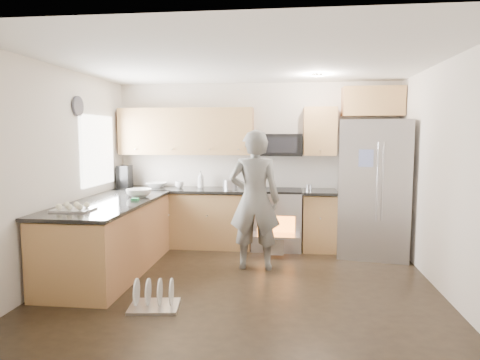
# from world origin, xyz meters

# --- Properties ---
(ground) EXTENTS (4.50, 4.50, 0.00)m
(ground) POSITION_xyz_m (0.00, 0.00, 0.00)
(ground) COLOR black
(ground) RESTS_ON ground
(room_shell) EXTENTS (4.54, 4.04, 2.62)m
(room_shell) POSITION_xyz_m (-0.04, 0.02, 1.67)
(room_shell) COLOR beige
(room_shell) RESTS_ON ground
(back_cabinet_run) EXTENTS (4.45, 0.64, 2.50)m
(back_cabinet_run) POSITION_xyz_m (-0.59, 1.75, 0.96)
(back_cabinet_run) COLOR #9F653F
(back_cabinet_run) RESTS_ON ground
(peninsula) EXTENTS (0.96, 2.36, 1.03)m
(peninsula) POSITION_xyz_m (-1.75, 0.25, 0.46)
(peninsula) COLOR #9F653F
(peninsula) RESTS_ON ground
(stove_range) EXTENTS (0.76, 0.97, 1.79)m
(stove_range) POSITION_xyz_m (0.35, 1.69, 0.68)
(stove_range) COLOR #B7B7BC
(stove_range) RESTS_ON ground
(refrigerator) EXTENTS (1.09, 0.91, 1.99)m
(refrigerator) POSITION_xyz_m (1.77, 1.45, 0.99)
(refrigerator) COLOR #B7B7BC
(refrigerator) RESTS_ON ground
(person) EXTENTS (0.68, 0.45, 1.84)m
(person) POSITION_xyz_m (0.09, 0.64, 0.92)
(person) COLOR slate
(person) RESTS_ON ground
(dish_rack) EXTENTS (0.55, 0.46, 0.31)m
(dish_rack) POSITION_xyz_m (-0.83, -0.81, 0.08)
(dish_rack) COLOR #B7B7BC
(dish_rack) RESTS_ON ground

